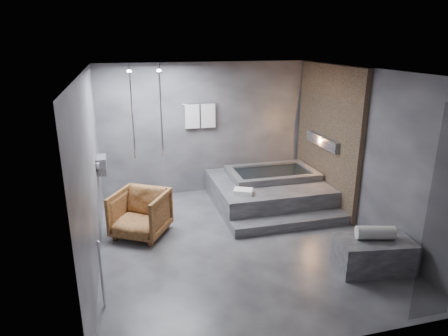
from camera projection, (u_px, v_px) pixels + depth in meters
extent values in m
plane|color=#2E2D30|center=(239.00, 242.00, 6.71)|extent=(5.00, 5.00, 0.00)
cube|color=#4C4C4F|center=(241.00, 71.00, 5.84)|extent=(4.50, 5.00, 0.04)
cube|color=#38383D|center=(207.00, 129.00, 8.57)|extent=(4.50, 0.04, 2.80)
cube|color=#38383D|center=(313.00, 234.00, 3.97)|extent=(4.50, 0.04, 2.80)
cube|color=#38383D|center=(91.00, 174.00, 5.73)|extent=(0.04, 5.00, 2.80)
cube|color=#38383D|center=(366.00, 152.00, 6.81)|extent=(0.04, 5.00, 2.80)
cube|color=#A07F5D|center=(327.00, 136.00, 7.95)|extent=(0.10, 2.40, 2.78)
cube|color=#FF9938|center=(323.00, 141.00, 7.96)|extent=(0.14, 1.20, 0.20)
cube|color=gray|center=(102.00, 165.00, 7.13)|extent=(0.16, 0.42, 0.30)
imported|color=beige|center=(103.00, 169.00, 7.06)|extent=(0.08, 0.08, 0.21)
imported|color=beige|center=(103.00, 167.00, 7.25)|extent=(0.07, 0.07, 0.15)
cylinder|color=silver|center=(161.00, 111.00, 7.76)|extent=(0.04, 0.04, 1.80)
cylinder|color=silver|center=(132.00, 113.00, 7.63)|extent=(0.04, 0.04, 1.80)
cylinder|color=silver|center=(200.00, 104.00, 8.31)|extent=(0.75, 0.02, 0.02)
cube|color=white|center=(192.00, 116.00, 8.33)|extent=(0.30, 0.06, 0.50)
cube|color=white|center=(208.00, 116.00, 8.41)|extent=(0.30, 0.06, 0.50)
cylinder|color=silver|center=(102.00, 276.00, 4.94)|extent=(0.04, 0.04, 0.90)
cube|color=black|center=(446.00, 218.00, 4.43)|extent=(0.55, 0.01, 2.60)
cube|color=#333335|center=(268.00, 191.00, 8.22)|extent=(2.20, 2.00, 0.50)
cube|color=#333335|center=(291.00, 223.00, 7.18)|extent=(2.20, 0.36, 0.18)
cube|color=#363638|center=(374.00, 254.00, 5.84)|extent=(1.15, 0.74, 0.48)
imported|color=#482812|center=(140.00, 214.00, 6.83)|extent=(1.17, 1.18, 0.79)
cylinder|color=silver|center=(375.00, 233.00, 5.76)|extent=(0.58, 0.34, 0.20)
cube|color=white|center=(243.00, 192.00, 7.40)|extent=(0.42, 0.37, 0.09)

